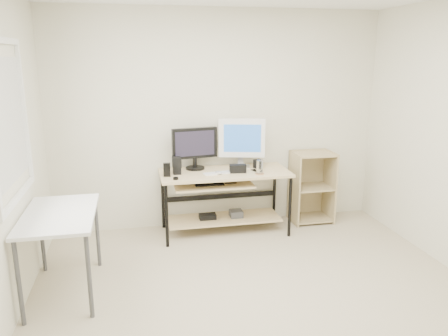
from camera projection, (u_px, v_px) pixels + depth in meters
room at (251, 154)px, 3.38m from camera, size 4.01×4.01×2.62m
desk at (223, 189)px, 5.13m from camera, size 1.50×0.65×0.75m
side_table at (60, 222)px, 3.76m from camera, size 0.60×1.00×0.75m
shelf_unit at (311, 186)px, 5.54m from camera, size 0.50×0.40×0.90m
black_monitor at (195, 146)px, 5.12m from camera, size 0.54×0.22×0.49m
white_imac at (242, 139)px, 5.19m from camera, size 0.55×0.19×0.59m
keyboard at (220, 173)px, 4.99m from camera, size 0.39×0.17×0.01m
mouse at (219, 173)px, 4.96m from camera, size 0.11×0.13×0.04m
center_speaker at (238, 169)px, 5.02m from camera, size 0.20×0.11×0.09m
speaker_left at (177, 165)px, 4.95m from camera, size 0.10×0.10×0.20m
speaker_right at (258, 164)px, 5.22m from camera, size 0.11×0.11×0.10m
audio_controller at (167, 170)px, 4.85m from camera, size 0.08×0.06×0.15m
volume_puck at (176, 178)px, 4.75m from camera, size 0.08×0.08×0.02m
smartphone at (255, 170)px, 5.11m from camera, size 0.09×0.11×0.01m
coaster at (260, 174)px, 4.97m from camera, size 0.12×0.12×0.01m
drinking_glass at (260, 167)px, 4.95m from camera, size 0.09×0.09×0.15m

